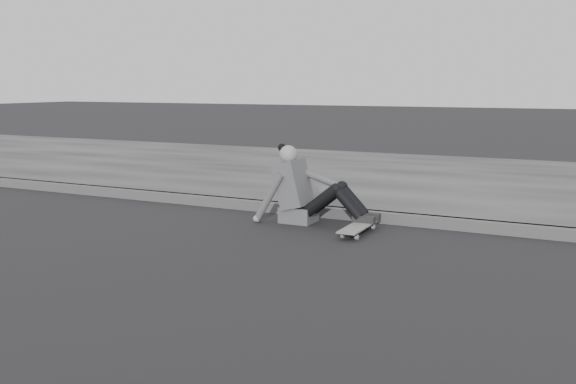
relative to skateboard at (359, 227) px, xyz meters
The scene contains 5 objects.
ground 2.32m from the skateboard, 122.96° to the right, with size 80.00×80.00×0.00m, color black.
curb 1.41m from the skateboard, 153.16° to the left, with size 24.00×0.16×0.12m, color #494949.
sidewalk 3.87m from the skateboard, 109.00° to the left, with size 24.00×6.00×0.12m, color #3C3C3C.
skateboard is the anchor object (origin of this frame).
seated_woman 0.83m from the skateboard, 161.47° to the left, with size 1.38×0.46×0.88m.
Camera 1 is at (3.42, -4.22, 1.53)m, focal length 40.00 mm.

